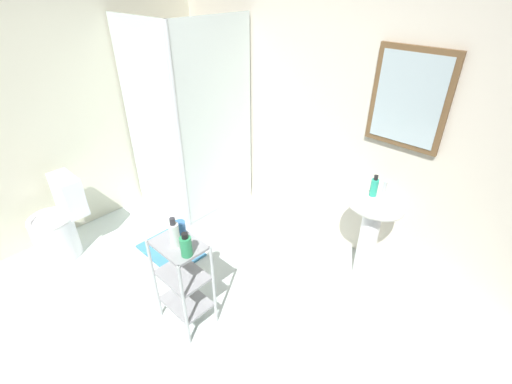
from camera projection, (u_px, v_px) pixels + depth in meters
ground_plane at (170, 334)px, 2.68m from camera, size 4.20×4.20×0.02m
wall_back at (328, 111)px, 3.16m from camera, size 4.20×0.14×2.50m
wall_left at (26, 114)px, 3.10m from camera, size 0.10×4.20×2.50m
shower_stall at (192, 169)px, 3.91m from camera, size 0.92×0.92×2.00m
pedestal_sink at (371, 222)px, 2.89m from camera, size 0.46×0.37×0.81m
sink_faucet at (385, 187)px, 2.82m from camera, size 0.03×0.03×0.10m
toilet at (59, 225)px, 3.29m from camera, size 0.37×0.49×0.76m
storage_cart at (183, 277)px, 2.57m from camera, size 0.38×0.28×0.74m
hand_soap_bottle at (374, 187)px, 2.76m from camera, size 0.06×0.06×0.18m
body_wash_bottle_green at (186, 246)px, 2.28m from camera, size 0.08×0.08×0.17m
lotion_bottle_white at (174, 234)px, 2.35m from camera, size 0.07×0.07×0.22m
rinse_cup at (180, 228)px, 2.47m from camera, size 0.08×0.08×0.11m
bath_mat at (171, 250)px, 3.46m from camera, size 0.60×0.40×0.02m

